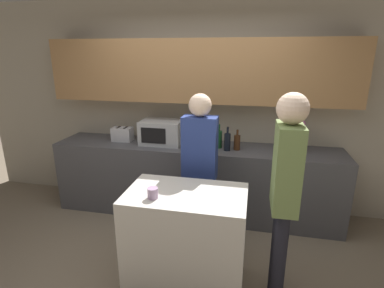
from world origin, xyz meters
TOP-DOWN VIEW (x-y plane):
  - ground_plane at (0.00, 0.00)m, footprint 14.00×14.00m
  - back_wall at (0.00, 1.66)m, footprint 6.40×0.40m
  - back_counter at (0.00, 1.39)m, footprint 3.60×0.62m
  - kitchen_island at (0.18, 0.09)m, footprint 1.01×0.62m
  - microwave at (-0.44, 1.42)m, footprint 0.52×0.39m
  - toaster at (-0.99, 1.42)m, footprint 0.26×0.16m
  - potted_plant at (1.22, 1.42)m, footprint 0.14×0.14m
  - bottle_0 at (0.30, 1.38)m, footprint 0.08×0.08m
  - bottle_1 at (0.41, 1.30)m, footprint 0.08×0.08m
  - bottle_2 at (0.52, 1.35)m, footprint 0.08×0.08m
  - cup_0 at (-0.05, -0.06)m, footprint 0.09×0.09m
  - person_left at (0.19, 0.66)m, footprint 0.34×0.22m
  - person_center at (0.97, 0.11)m, footprint 0.23×0.34m

SIDE VIEW (x-z plane):
  - ground_plane at x=0.00m, z-range 0.00..0.00m
  - back_counter at x=0.00m, z-range 0.00..0.92m
  - kitchen_island at x=0.18m, z-range 0.00..0.92m
  - cup_0 at x=-0.05m, z-range 0.92..1.01m
  - person_left at x=0.19m, z-range 0.16..1.84m
  - toaster at x=-0.99m, z-range 0.92..1.10m
  - bottle_2 at x=0.52m, z-range 0.89..1.14m
  - bottle_1 at x=0.41m, z-range 0.88..1.17m
  - bottle_0 at x=0.30m, z-range 0.88..1.18m
  - microwave at x=-0.44m, z-range 0.92..1.22m
  - person_center at x=0.97m, z-range 0.18..1.96m
  - potted_plant at x=1.22m, z-range 0.92..1.31m
  - back_wall at x=0.00m, z-range 0.19..2.89m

